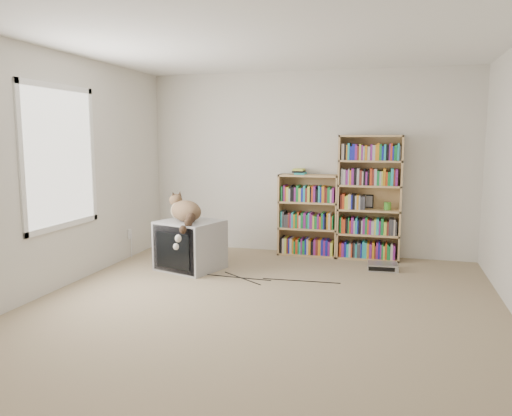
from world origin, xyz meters
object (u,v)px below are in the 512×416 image
(crt_tv, at_px, (191,245))
(cat, at_px, (185,214))
(dvd_player, at_px, (383,267))
(bookcase_tall, at_px, (369,200))
(bookcase_short, at_px, (308,218))

(crt_tv, xyz_separation_m, cat, (-0.02, -0.11, 0.40))
(cat, height_order, dvd_player, cat)
(bookcase_tall, distance_m, bookcase_short, 0.85)
(crt_tv, bearing_deg, bookcase_tall, 46.26)
(cat, bearing_deg, crt_tv, 114.42)
(crt_tv, xyz_separation_m, dvd_player, (2.28, 0.57, -0.26))
(dvd_player, bearing_deg, bookcase_tall, 106.22)
(cat, bearing_deg, bookcase_short, 79.79)
(bookcase_short, height_order, dvd_player, bookcase_short)
(bookcase_tall, distance_m, dvd_player, 0.95)
(bookcase_tall, height_order, dvd_player, bookcase_tall)
(crt_tv, height_order, dvd_player, crt_tv)
(crt_tv, height_order, bookcase_tall, bookcase_tall)
(dvd_player, bearing_deg, bookcase_short, 146.81)
(bookcase_tall, bearing_deg, bookcase_short, 179.90)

